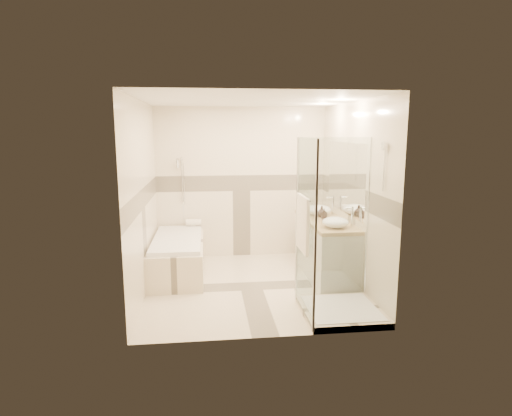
{
  "coord_description": "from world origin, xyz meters",
  "views": [
    {
      "loc": [
        -0.58,
        -5.58,
        2.11
      ],
      "look_at": [
        0.1,
        0.25,
        1.05
      ],
      "focal_mm": 30.0,
      "sensor_mm": 36.0,
      "label": 1
    }
  ],
  "objects": [
    {
      "name": "amenity_bottle_b",
      "position": [
        1.1,
        0.47,
        0.93
      ],
      "size": [
        0.17,
        0.17,
        0.17
      ],
      "primitive_type": "imported",
      "rotation": [
        0.0,
        0.0,
        -0.34
      ],
      "color": "black",
      "rests_on": "vanity"
    },
    {
      "name": "shower_enclosure",
      "position": [
        0.83,
        -0.97,
        0.51
      ],
      "size": [
        0.96,
        0.93,
        2.04
      ],
      "color": "beige",
      "rests_on": "ground"
    },
    {
      "name": "vessel_sink_near",
      "position": [
        1.1,
        0.65,
        0.93
      ],
      "size": [
        0.38,
        0.38,
        0.15
      ],
      "primitive_type": "ellipsoid",
      "color": "white",
      "rests_on": "vanity"
    },
    {
      "name": "vessel_sink_far",
      "position": [
        1.1,
        -0.22,
        0.92
      ],
      "size": [
        0.35,
        0.35,
        0.14
      ],
      "primitive_type": "ellipsoid",
      "color": "white",
      "rests_on": "vanity"
    },
    {
      "name": "rolled_towel",
      "position": [
        -0.81,
        1.41,
        0.62
      ],
      "size": [
        0.25,
        0.11,
        0.11
      ],
      "primitive_type": "cylinder",
      "rotation": [
        0.0,
        1.57,
        0.0
      ],
      "color": "white",
      "rests_on": "bathtub"
    },
    {
      "name": "faucet_far",
      "position": [
        1.32,
        -0.22,
        1.01
      ],
      "size": [
        0.11,
        0.03,
        0.27
      ],
      "color": "silver",
      "rests_on": "vanity"
    },
    {
      "name": "room",
      "position": [
        0.06,
        0.01,
        1.26
      ],
      "size": [
        2.82,
        3.02,
        2.52
      ],
      "color": "beige",
      "rests_on": "ground"
    },
    {
      "name": "amenity_bottle_a",
      "position": [
        1.1,
        0.33,
        0.93
      ],
      "size": [
        0.07,
        0.08,
        0.16
      ],
      "primitive_type": "imported",
      "rotation": [
        0.0,
        0.0,
        -0.04
      ],
      "color": "black",
      "rests_on": "vanity"
    },
    {
      "name": "faucet_near",
      "position": [
        1.32,
        0.65,
        1.01
      ],
      "size": [
        0.12,
        0.03,
        0.28
      ],
      "color": "silver",
      "rests_on": "vanity"
    },
    {
      "name": "vanity",
      "position": [
        1.12,
        0.3,
        0.43
      ],
      "size": [
        0.58,
        1.62,
        0.85
      ],
      "color": "silver",
      "rests_on": "ground"
    },
    {
      "name": "bathtub",
      "position": [
        -1.02,
        0.65,
        0.31
      ],
      "size": [
        0.75,
        1.7,
        0.56
      ],
      "color": "beige",
      "rests_on": "ground"
    },
    {
      "name": "folded_towels",
      "position": [
        1.1,
        1.01,
        0.89
      ],
      "size": [
        0.18,
        0.25,
        0.07
      ],
      "primitive_type": "cube",
      "rotation": [
        0.0,
        0.0,
        0.26
      ],
      "color": "white",
      "rests_on": "vanity"
    }
  ]
}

